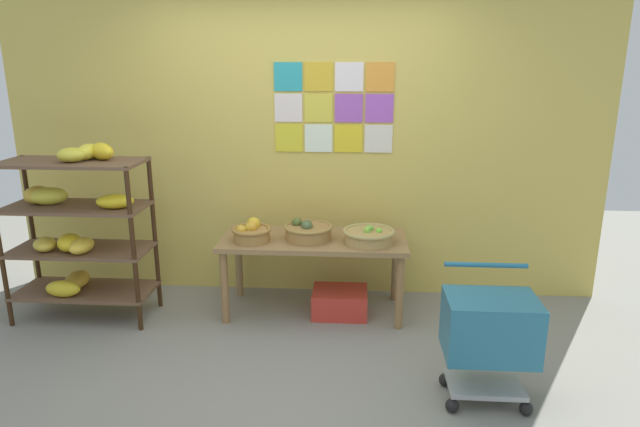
# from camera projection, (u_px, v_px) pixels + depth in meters

# --- Properties ---
(ground) EXTENTS (9.03, 9.03, 0.00)m
(ground) POSITION_uv_depth(u_px,v_px,m) (281.00, 383.00, 3.48)
(ground) COLOR gray
(back_wall_with_art) EXTENTS (5.04, 0.07, 2.79)m
(back_wall_with_art) POSITION_uv_depth(u_px,v_px,m) (304.00, 133.00, 4.60)
(back_wall_with_art) COLOR #D2B953
(back_wall_with_art) RESTS_ON ground
(banana_shelf_unit) EXTENTS (1.06, 0.47, 1.39)m
(banana_shelf_unit) POSITION_uv_depth(u_px,v_px,m) (76.00, 224.00, 4.21)
(banana_shelf_unit) COLOR #372210
(banana_shelf_unit) RESTS_ON ground
(display_table) EXTENTS (1.46, 0.64, 0.63)m
(display_table) POSITION_uv_depth(u_px,v_px,m) (314.00, 247.00, 4.37)
(display_table) COLOR olive
(display_table) RESTS_ON ground
(fruit_basket_right) EXTENTS (0.38, 0.38, 0.16)m
(fruit_basket_right) POSITION_uv_depth(u_px,v_px,m) (308.00, 231.00, 4.29)
(fruit_basket_right) COLOR olive
(fruit_basket_right) RESTS_ON display_table
(fruit_basket_back_right) EXTENTS (0.40, 0.40, 0.13)m
(fruit_basket_back_right) POSITION_uv_depth(u_px,v_px,m) (369.00, 235.00, 4.21)
(fruit_basket_back_right) COLOR tan
(fruit_basket_back_right) RESTS_ON display_table
(fruit_basket_back_left) EXTENTS (0.31, 0.31, 0.17)m
(fruit_basket_back_left) POSITION_uv_depth(u_px,v_px,m) (251.00, 232.00, 4.25)
(fruit_basket_back_left) COLOR #A0783F
(fruit_basket_back_left) RESTS_ON display_table
(produce_crate_under_table) EXTENTS (0.44, 0.34, 0.21)m
(produce_crate_under_table) POSITION_uv_depth(u_px,v_px,m) (340.00, 302.00, 4.42)
(produce_crate_under_table) COLOR red
(produce_crate_under_table) RESTS_ON ground
(shopping_cart) EXTENTS (0.52, 0.42, 0.80)m
(shopping_cart) POSITION_uv_depth(u_px,v_px,m) (490.00, 331.00, 3.20)
(shopping_cart) COLOR black
(shopping_cart) RESTS_ON ground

